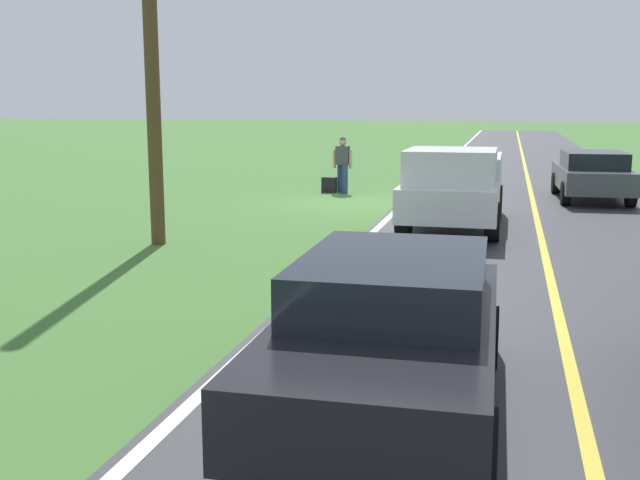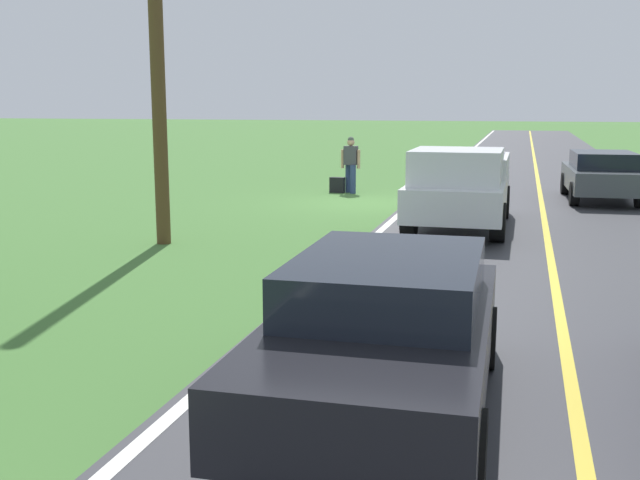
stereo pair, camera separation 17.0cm
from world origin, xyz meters
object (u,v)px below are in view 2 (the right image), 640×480
hitchhiker_walking (351,161)px  pickup_truck_passing (460,186)px  utility_pole_roadside (156,20)px  sedan_near_oncoming (601,174)px  sedan_ahead_same_lane (385,329)px  suitcase_carried (337,185)px

hitchhiker_walking → pickup_truck_passing: bearing=122.1°
hitchhiker_walking → utility_pole_roadside: bearing=79.7°
sedan_near_oncoming → sedan_ahead_same_lane: 16.88m
pickup_truck_passing → sedan_near_oncoming: bearing=-120.1°
pickup_truck_passing → sedan_near_oncoming: 7.04m
hitchhiker_walking → pickup_truck_passing: pickup_truck_passing is taller
pickup_truck_passing → sedan_ahead_same_lane: 10.46m
suitcase_carried → utility_pole_roadside: 10.34m
hitchhiker_walking → pickup_truck_passing: (-3.84, 6.13, -0.01)m
pickup_truck_passing → utility_pole_roadside: size_ratio=0.62×
sedan_ahead_same_lane → utility_pole_roadside: (5.74, -7.12, 3.58)m
sedan_ahead_same_lane → sedan_near_oncoming: bearing=-101.4°
suitcase_carried → utility_pole_roadside: size_ratio=0.06×
pickup_truck_passing → sedan_ahead_same_lane: pickup_truck_passing is taller
sedan_near_oncoming → sedan_ahead_same_lane: same height
sedan_near_oncoming → suitcase_carried: bearing=0.1°
hitchhiker_walking → pickup_truck_passing: 7.23m
pickup_truck_passing → utility_pole_roadside: bearing=31.0°
sedan_near_oncoming → utility_pole_roadside: bearing=46.1°
sedan_near_oncoming → hitchhiker_walking: bearing=-0.3°
hitchhiker_walking → sedan_ahead_same_lane: 17.07m
sedan_ahead_same_lane → utility_pole_roadside: size_ratio=0.51×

